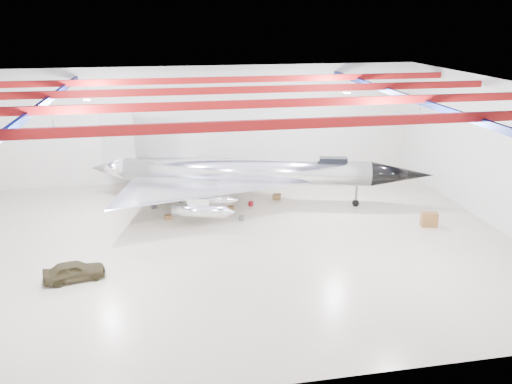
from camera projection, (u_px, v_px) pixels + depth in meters
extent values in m
plane|color=#C2B59A|center=(235.00, 242.00, 35.93)|extent=(40.00, 40.00, 0.00)
plane|color=silver|center=(213.00, 124.00, 47.99)|extent=(40.00, 0.00, 40.00)
plane|color=silver|center=(498.00, 155.00, 37.43)|extent=(0.00, 30.00, 30.00)
plane|color=#0A0F38|center=(233.00, 87.00, 32.24)|extent=(40.00, 40.00, 0.00)
cube|color=maroon|center=(258.00, 125.00, 24.10)|extent=(39.50, 0.25, 0.50)
cube|color=maroon|center=(240.00, 104.00, 29.66)|extent=(39.50, 0.25, 0.50)
cube|color=maroon|center=(227.00, 90.00, 35.22)|extent=(39.50, 0.25, 0.50)
cube|color=maroon|center=(218.00, 80.00, 40.78)|extent=(39.50, 0.25, 0.50)
cube|color=#0E1C54|center=(39.00, 107.00, 30.54)|extent=(0.25, 29.50, 0.40)
cube|color=#0E1C54|center=(404.00, 96.00, 34.55)|extent=(0.25, 29.50, 0.40)
cube|color=silver|center=(55.00, 134.00, 25.44)|extent=(0.55, 0.55, 0.25)
cube|color=silver|center=(419.00, 120.00, 28.78)|extent=(0.55, 0.55, 0.25)
cube|color=silver|center=(87.00, 98.00, 36.57)|extent=(0.55, 0.55, 0.25)
cube|color=silver|center=(347.00, 91.00, 39.91)|extent=(0.55, 0.55, 0.25)
cylinder|color=silver|center=(246.00, 171.00, 42.27)|extent=(20.67, 7.17, 2.08)
cone|color=black|center=(402.00, 175.00, 41.39)|extent=(5.55, 3.30, 2.08)
cone|color=silver|center=(109.00, 168.00, 43.08)|extent=(3.54, 2.79, 2.08)
cube|color=silver|center=(117.00, 138.00, 42.10)|extent=(2.85, 0.84, 4.68)
cube|color=black|center=(333.00, 161.00, 41.41)|extent=(2.42, 1.37, 0.52)
cylinder|color=silver|center=(198.00, 211.00, 37.59)|extent=(4.06, 1.89, 0.94)
cylinder|color=silver|center=(204.00, 199.00, 40.04)|extent=(4.06, 1.89, 0.94)
cylinder|color=silver|center=(216.00, 176.00, 45.90)|extent=(4.06, 1.89, 0.94)
cylinder|color=silver|center=(220.00, 168.00, 48.35)|extent=(4.06, 1.89, 0.94)
cylinder|color=#59595B|center=(356.00, 196.00, 42.30)|extent=(0.19, 0.19, 1.87)
cylinder|color=black|center=(356.00, 203.00, 42.51)|extent=(0.62, 0.37, 0.58)
cylinder|color=#59595B|center=(193.00, 203.00, 40.77)|extent=(0.19, 0.19, 1.87)
cylinder|color=black|center=(193.00, 210.00, 40.99)|extent=(0.62, 0.37, 0.58)
cylinder|color=#59595B|center=(204.00, 183.00, 45.66)|extent=(0.19, 0.19, 1.87)
cylinder|color=black|center=(204.00, 189.00, 45.87)|extent=(0.62, 0.37, 0.58)
imported|color=#37301B|center=(74.00, 271.00, 30.56)|extent=(3.86, 2.17, 1.24)
cube|color=brown|center=(429.00, 219.00, 38.40)|extent=(1.30, 0.81, 1.11)
cube|color=olive|center=(168.00, 217.00, 39.79)|extent=(0.59, 0.48, 0.40)
cube|color=maroon|center=(226.00, 197.00, 44.29)|extent=(0.41, 0.34, 0.27)
cylinder|color=#59595B|center=(241.00, 218.00, 39.61)|extent=(0.53, 0.53, 0.37)
cube|color=olive|center=(277.00, 197.00, 44.16)|extent=(0.82, 0.74, 0.47)
cube|color=#59595B|center=(154.00, 206.00, 42.14)|extent=(0.44, 0.37, 0.29)
cylinder|color=maroon|center=(251.00, 203.00, 42.69)|extent=(0.49, 0.49, 0.37)
cube|color=olive|center=(231.00, 208.00, 41.64)|extent=(0.58, 0.49, 0.37)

